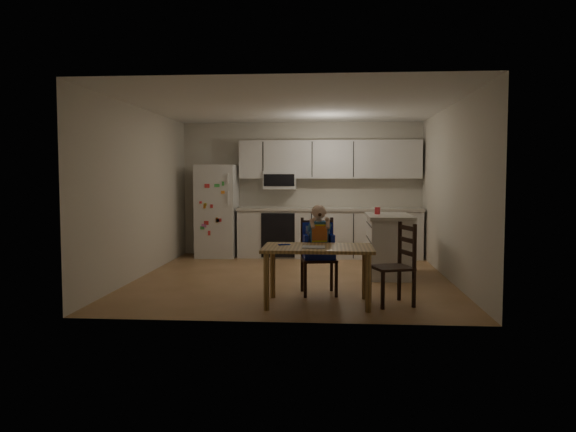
% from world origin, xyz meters
% --- Properties ---
extents(room, '(4.52, 5.01, 2.51)m').
position_xyz_m(room, '(0.00, 0.48, 1.25)').
color(room, olive).
rests_on(room, ground).
extents(refrigerator, '(0.72, 0.70, 1.70)m').
position_xyz_m(refrigerator, '(-1.55, 2.15, 0.85)').
color(refrigerator, silver).
rests_on(refrigerator, ground).
extents(kitchen_run, '(3.37, 0.62, 2.15)m').
position_xyz_m(kitchen_run, '(0.50, 2.24, 0.88)').
color(kitchen_run, silver).
rests_on(kitchen_run, ground).
extents(kitchen_island, '(0.65, 1.24, 0.92)m').
position_xyz_m(kitchen_island, '(1.43, 0.36, 0.46)').
color(kitchen_island, silver).
rests_on(kitchen_island, ground).
extents(red_cup, '(0.08, 0.08, 0.11)m').
position_xyz_m(red_cup, '(1.26, 0.47, 0.97)').
color(red_cup, red).
rests_on(red_cup, kitchen_island).
extents(dining_table, '(1.27, 0.81, 0.68)m').
position_xyz_m(dining_table, '(0.41, -1.67, 0.59)').
color(dining_table, brown).
rests_on(dining_table, ground).
extents(napkin, '(0.26, 0.22, 0.01)m').
position_xyz_m(napkin, '(0.36, -1.76, 0.68)').
color(napkin, silver).
rests_on(napkin, dining_table).
extents(toddler_spoon, '(0.12, 0.06, 0.02)m').
position_xyz_m(toddler_spoon, '(-0.00, -1.58, 0.69)').
color(toddler_spoon, '#1224AE').
rests_on(toddler_spoon, dining_table).
extents(chair_booster, '(0.48, 0.48, 1.13)m').
position_xyz_m(chair_booster, '(0.40, -1.05, 0.68)').
color(chair_booster, black).
rests_on(chair_booster, ground).
extents(chair_side, '(0.53, 0.53, 0.95)m').
position_xyz_m(chair_side, '(1.35, -1.59, 0.54)').
color(chair_side, black).
rests_on(chair_side, ground).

